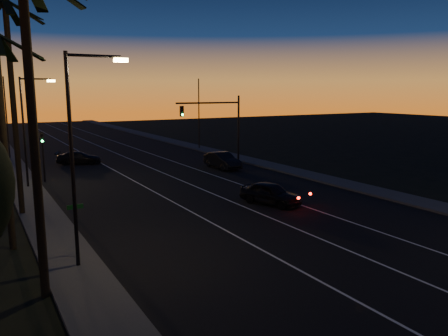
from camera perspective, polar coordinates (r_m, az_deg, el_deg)
road at (r=32.62m, az=-2.99°, el=-3.18°), size 20.00×170.00×0.01m
sidewalk_left at (r=29.41m, az=-22.89°, el=-5.29°), size 2.40×170.00×0.16m
sidewalk_right at (r=38.89m, az=11.85°, el=-1.12°), size 2.40×170.00×0.16m
lane_stripe_left at (r=31.41m, az=-7.88°, el=-3.76°), size 0.12×160.00×0.01m
lane_stripe_mid at (r=32.85m, az=-2.22°, el=-3.06°), size 0.12×160.00×0.01m
lane_stripe_right at (r=34.58m, az=2.92°, el=-2.40°), size 0.12×160.00×0.01m
palm_near at (r=16.40m, az=-23.90°, el=7.86°), size 4.25×4.16×11.53m
palm_mid at (r=22.36m, az=-27.04°, el=5.87°), size 4.25×4.16×10.03m
palm_far at (r=28.38m, az=-25.95°, el=9.36°), size 4.25×4.16×12.53m
streetlight_left_near at (r=18.79m, az=-18.46°, el=3.01°), size 2.55×0.26×9.00m
streetlight_left_far at (r=36.56m, az=-24.27°, el=5.40°), size 2.55×0.26×8.50m
street_sign at (r=20.47m, az=-18.74°, el=-6.97°), size 0.70×0.06×2.60m
signal_mast at (r=44.03m, az=-0.71°, el=6.55°), size 7.10×0.41×7.00m
signal_post at (r=38.86m, az=-22.61°, el=2.52°), size 0.28×0.37×4.20m
far_pole_left at (r=53.48m, az=-26.52°, el=5.82°), size 0.14×0.14×9.00m
far_pole_right at (r=56.44m, az=-3.30°, el=7.01°), size 0.14×0.14×9.00m
lead_car at (r=29.21m, az=6.11°, el=-3.31°), size 3.18×5.05×1.46m
right_car at (r=42.44m, az=-0.22°, el=1.00°), size 1.77×4.77×1.56m
cross_car at (r=47.46m, az=-18.43°, el=1.28°), size 4.81×3.39×1.29m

